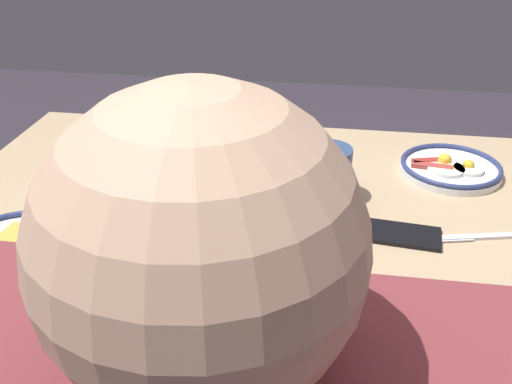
{
  "coord_description": "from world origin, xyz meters",
  "views": [
    {
      "loc": [
        -0.07,
        0.94,
        1.31
      ],
      "look_at": [
        0.07,
        -0.01,
        0.77
      ],
      "focal_mm": 40.83,
      "sensor_mm": 36.0,
      "label": 1
    }
  ],
  "objects_px": {
    "cell_phone": "(399,234)",
    "plate_center_pancakes": "(12,255)",
    "coffee_mug": "(328,173)",
    "plate_near_main": "(450,168)",
    "fork_near": "(216,167)",
    "butter_knife": "(483,237)"
  },
  "relations": [
    {
      "from": "cell_phone",
      "to": "plate_center_pancakes",
      "type": "bearing_deg",
      "value": 21.74
    },
    {
      "from": "coffee_mug",
      "to": "plate_center_pancakes",
      "type": "bearing_deg",
      "value": 30.27
    },
    {
      "from": "plate_near_main",
      "to": "fork_near",
      "type": "xyz_separation_m",
      "value": [
        0.5,
        0.05,
        -0.01
      ]
    },
    {
      "from": "cell_phone",
      "to": "butter_knife",
      "type": "relative_size",
      "value": 0.66
    },
    {
      "from": "coffee_mug",
      "to": "butter_knife",
      "type": "bearing_deg",
      "value": 159.3
    },
    {
      "from": "fork_near",
      "to": "butter_knife",
      "type": "relative_size",
      "value": 0.89
    },
    {
      "from": "coffee_mug",
      "to": "cell_phone",
      "type": "distance_m",
      "value": 0.18
    },
    {
      "from": "plate_near_main",
      "to": "cell_phone",
      "type": "distance_m",
      "value": 0.29
    },
    {
      "from": "plate_near_main",
      "to": "plate_center_pancakes",
      "type": "relative_size",
      "value": 0.81
    },
    {
      "from": "plate_center_pancakes",
      "to": "plate_near_main",
      "type": "bearing_deg",
      "value": -149.93
    },
    {
      "from": "plate_near_main",
      "to": "butter_knife",
      "type": "bearing_deg",
      "value": 95.22
    },
    {
      "from": "plate_center_pancakes",
      "to": "coffee_mug",
      "type": "xyz_separation_m",
      "value": [
        -0.5,
        -0.29,
        0.04
      ]
    },
    {
      "from": "plate_near_main",
      "to": "cell_phone",
      "type": "relative_size",
      "value": 1.47
    },
    {
      "from": "plate_center_pancakes",
      "to": "cell_phone",
      "type": "distance_m",
      "value": 0.65
    },
    {
      "from": "coffee_mug",
      "to": "fork_near",
      "type": "height_order",
      "value": "coffee_mug"
    },
    {
      "from": "coffee_mug",
      "to": "fork_near",
      "type": "distance_m",
      "value": 0.27
    },
    {
      "from": "cell_phone",
      "to": "fork_near",
      "type": "xyz_separation_m",
      "value": [
        0.37,
        -0.21,
        -0.0
      ]
    },
    {
      "from": "plate_near_main",
      "to": "fork_near",
      "type": "height_order",
      "value": "plate_near_main"
    },
    {
      "from": "coffee_mug",
      "to": "butter_knife",
      "type": "relative_size",
      "value": 0.53
    },
    {
      "from": "plate_center_pancakes",
      "to": "coffee_mug",
      "type": "relative_size",
      "value": 2.25
    },
    {
      "from": "cell_phone",
      "to": "fork_near",
      "type": "relative_size",
      "value": 0.74
    },
    {
      "from": "plate_center_pancakes",
      "to": "coffee_mug",
      "type": "distance_m",
      "value": 0.58
    }
  ]
}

